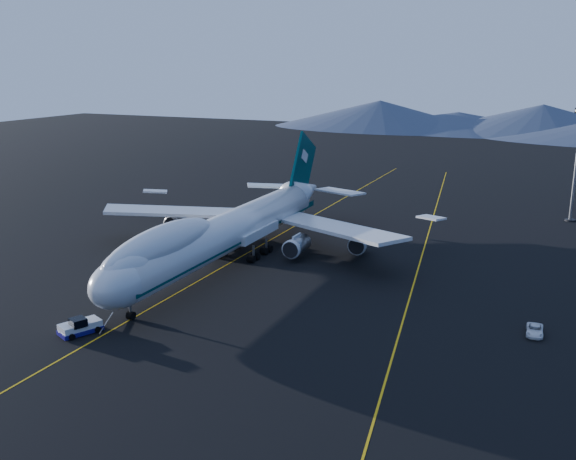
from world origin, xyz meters
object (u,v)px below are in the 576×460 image
at_px(pushback_tug, 80,328).
at_px(floodlight_mast, 576,165).
at_px(service_van, 535,330).
at_px(boeing_747, 228,231).

bearing_deg(pushback_tug, floodlight_mast, 82.57).
xyz_separation_m(pushback_tug, floodlight_mast, (55.25, 89.15, 11.42)).
relative_size(pushback_tug, service_van, 1.34).
xyz_separation_m(boeing_747, service_van, (49.29, -10.02, -5.21)).
bearing_deg(floodlight_mast, service_van, -92.56).
relative_size(service_van, floodlight_mast, 0.18).
xyz_separation_m(pushback_tug, service_van, (52.29, 22.76, -0.11)).
xyz_separation_m(service_van, floodlight_mast, (2.96, 66.39, 11.53)).
height_order(boeing_747, service_van, boeing_747).
bearing_deg(boeing_747, service_van, -11.49).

